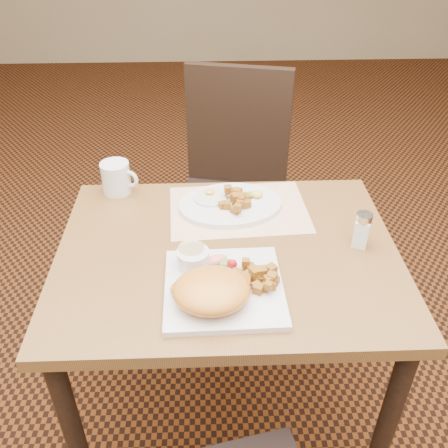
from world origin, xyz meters
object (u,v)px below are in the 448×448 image
at_px(table, 227,281).
at_px(plate_oval, 230,205).
at_px(chair_far, 233,180).
at_px(plate_square, 224,288).
at_px(coffee_mug, 117,178).
at_px(salt_shaker, 362,229).

bearing_deg(table, plate_oval, 85.07).
height_order(chair_far, plate_oval, chair_far).
height_order(plate_square, coffee_mug, coffee_mug).
xyz_separation_m(salt_shaker, coffee_mug, (-0.68, 0.30, -0.00)).
relative_size(plate_oval, coffee_mug, 2.62).
bearing_deg(salt_shaker, coffee_mug, 156.32).
bearing_deg(salt_shaker, chair_far, 112.74).
height_order(table, coffee_mug, coffee_mug).
bearing_deg(plate_square, chair_far, 85.48).
xyz_separation_m(chair_far, salt_shaker, (0.30, -0.71, 0.26)).
bearing_deg(chair_far, plate_oval, 99.06).
bearing_deg(coffee_mug, table, -43.17).
height_order(table, plate_oval, plate_oval).
height_order(chair_far, salt_shaker, chair_far).
bearing_deg(chair_far, salt_shaker, 125.79).
bearing_deg(chair_far, plate_square, 98.53).
bearing_deg(coffee_mug, salt_shaker, -23.68).
relative_size(table, plate_square, 3.21).
xyz_separation_m(plate_square, coffee_mug, (-0.31, 0.46, 0.04)).
height_order(table, salt_shaker, salt_shaker).
distance_m(table, coffee_mug, 0.48).
distance_m(chair_far, coffee_mug, 0.62).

